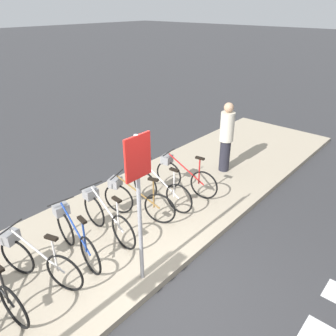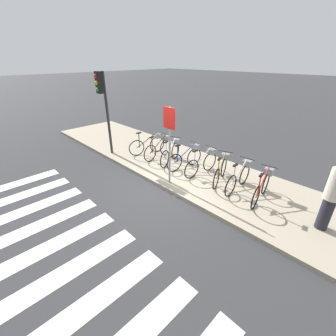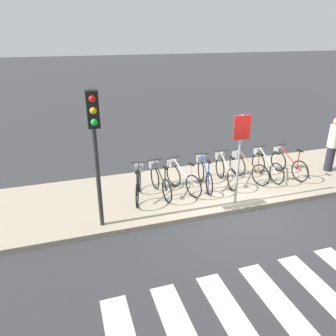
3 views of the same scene
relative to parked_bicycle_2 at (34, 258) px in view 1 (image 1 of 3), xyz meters
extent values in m
plane|color=#38383A|center=(1.10, -1.48, -0.55)|extent=(120.00, 120.00, 0.00)
cube|color=#B7A88E|center=(1.10, 0.09, -0.49)|extent=(16.12, 3.12, 0.12)
torus|color=black|center=(-0.59, -0.54, -0.10)|extent=(0.09, 0.65, 0.65)
cylinder|color=black|center=(-0.60, -0.42, 0.19)|extent=(0.03, 0.03, 0.59)
torus|color=black|center=(0.17, -0.52, -0.10)|extent=(0.24, 0.63, 0.65)
torus|color=black|center=(-0.11, 0.33, -0.10)|extent=(0.24, 0.63, 0.65)
cylinder|color=silver|center=(0.03, -0.09, 0.16)|extent=(0.32, 0.87, 0.55)
cylinder|color=silver|center=(0.13, -0.40, 0.19)|extent=(0.04, 0.04, 0.59)
cube|color=black|center=(0.13, -0.40, 0.51)|extent=(0.13, 0.21, 0.04)
cylinder|color=#262626|center=(-0.11, 0.33, 0.46)|extent=(0.44, 0.17, 0.02)
cube|color=gray|center=(-0.13, 0.38, 0.27)|extent=(0.29, 0.27, 0.18)
torus|color=black|center=(0.64, -0.49, -0.10)|extent=(0.13, 0.65, 0.65)
torus|color=black|center=(0.78, 0.39, -0.10)|extent=(0.13, 0.65, 0.65)
cylinder|color=navy|center=(0.71, -0.05, 0.16)|extent=(0.17, 0.91, 0.55)
cylinder|color=navy|center=(0.66, -0.37, 0.19)|extent=(0.04, 0.04, 0.59)
cube|color=black|center=(0.66, -0.37, 0.51)|extent=(0.10, 0.21, 0.04)
cylinder|color=#262626|center=(0.78, 0.39, 0.46)|extent=(0.46, 0.09, 0.02)
cube|color=gray|center=(0.78, 0.44, 0.27)|extent=(0.27, 0.23, 0.18)
torus|color=black|center=(1.37, -0.45, -0.10)|extent=(0.08, 0.65, 0.65)
torus|color=black|center=(1.43, 0.44, -0.10)|extent=(0.08, 0.65, 0.65)
cylinder|color=silver|center=(1.40, 0.00, 0.16)|extent=(0.10, 0.91, 0.55)
cylinder|color=silver|center=(1.38, -0.33, 0.19)|extent=(0.03, 0.03, 0.59)
cube|color=black|center=(1.38, -0.33, 0.51)|extent=(0.08, 0.20, 0.04)
cylinder|color=#262626|center=(1.43, 0.44, 0.46)|extent=(0.46, 0.06, 0.02)
cube|color=gray|center=(1.44, 0.49, 0.27)|extent=(0.25, 0.22, 0.18)
torus|color=black|center=(2.31, -0.43, -0.10)|extent=(0.24, 0.63, 0.65)
torus|color=black|center=(2.02, 0.42, -0.10)|extent=(0.24, 0.63, 0.65)
cylinder|color=olive|center=(2.16, 0.00, 0.16)|extent=(0.32, 0.87, 0.55)
cylinder|color=olive|center=(2.27, -0.31, 0.19)|extent=(0.04, 0.04, 0.59)
cube|color=black|center=(2.27, -0.31, 0.51)|extent=(0.13, 0.21, 0.04)
cylinder|color=#262626|center=(2.02, 0.42, 0.46)|extent=(0.44, 0.17, 0.02)
cube|color=gray|center=(2.00, 0.47, 0.27)|extent=(0.29, 0.27, 0.18)
torus|color=black|center=(2.82, -0.47, -0.10)|extent=(0.08, 0.65, 0.65)
torus|color=black|center=(2.77, 0.42, -0.10)|extent=(0.08, 0.65, 0.65)
cylinder|color=silver|center=(2.79, -0.03, 0.16)|extent=(0.09, 0.91, 0.55)
cylinder|color=silver|center=(2.82, -0.35, 0.19)|extent=(0.03, 0.03, 0.59)
cube|color=black|center=(2.82, -0.35, 0.51)|extent=(0.08, 0.20, 0.04)
cylinder|color=#262626|center=(2.77, 0.42, 0.46)|extent=(0.46, 0.05, 0.02)
cube|color=gray|center=(2.76, 0.47, 0.27)|extent=(0.25, 0.22, 0.18)
torus|color=black|center=(3.59, -0.53, -0.10)|extent=(0.13, 0.65, 0.65)
torus|color=black|center=(3.46, 0.36, -0.10)|extent=(0.13, 0.65, 0.65)
cylinder|color=red|center=(3.53, -0.09, 0.16)|extent=(0.17, 0.91, 0.55)
cylinder|color=red|center=(3.58, -0.41, 0.19)|extent=(0.04, 0.04, 0.59)
cube|color=black|center=(3.58, -0.41, 0.51)|extent=(0.10, 0.21, 0.04)
cylinder|color=#262626|center=(3.46, 0.36, 0.46)|extent=(0.46, 0.09, 0.02)
cube|color=gray|center=(3.45, 0.41, 0.27)|extent=(0.27, 0.23, 0.18)
cylinder|color=#23232D|center=(5.05, -0.12, -0.02)|extent=(0.26, 0.26, 0.81)
cylinder|color=beige|center=(5.05, -0.12, 0.74)|extent=(0.34, 0.34, 0.72)
sphere|color=tan|center=(5.05, -0.12, 1.21)|extent=(0.23, 0.23, 0.23)
cylinder|color=#99999E|center=(1.09, -1.18, 0.76)|extent=(0.06, 0.06, 2.37)
cube|color=red|center=(1.09, -1.20, 1.64)|extent=(0.44, 0.03, 0.60)
camera|label=1|loc=(-1.50, -3.97, 3.40)|focal=35.00mm
camera|label=2|loc=(5.47, -5.55, 3.16)|focal=24.00mm
camera|label=3|loc=(-2.93, -7.86, 3.78)|focal=35.00mm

